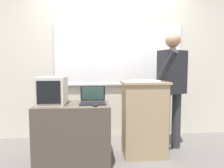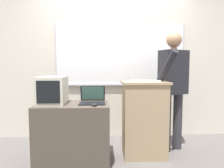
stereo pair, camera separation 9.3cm
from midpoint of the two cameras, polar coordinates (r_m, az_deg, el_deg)
back_wall at (r=3.49m, az=1.21°, el=7.76°), size 6.40×0.17×2.75m
lectern_podium at (r=2.76m, az=10.16°, el=-9.76°), size 0.61×0.42×1.01m
side_desk at (r=2.63m, az=-9.95°, el=-13.59°), size 0.90×0.54×0.75m
person_presenter at (r=2.98m, az=17.92°, el=0.19°), size 0.56×0.65×1.69m
laptop at (r=2.56m, az=-4.56°, el=-4.08°), size 0.32×0.30×0.21m
wireless_keyboard at (r=2.63m, az=10.45°, el=0.83°), size 0.39×0.14×0.02m
computer_mouse_by_laptop at (r=2.35m, az=-3.96°, el=-5.90°), size 0.06×0.10×0.03m
crt_monitor at (r=2.60m, az=-15.64°, el=-1.67°), size 0.33×0.42×0.34m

